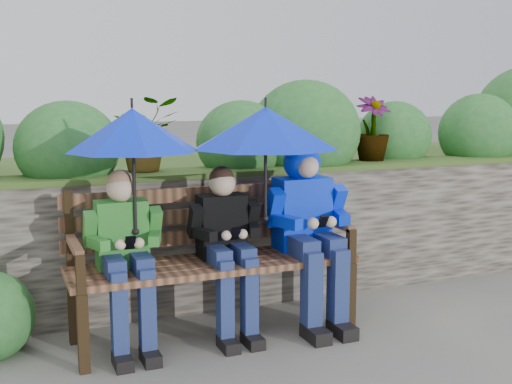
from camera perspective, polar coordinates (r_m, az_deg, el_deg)
name	(u,v)px	position (r m, az deg, el deg)	size (l,w,h in m)	color
ground	(262,335)	(4.38, 0.51, -12.57)	(60.00, 60.00, 0.00)	#5F5F5E
garden_backdrop	(190,202)	(5.65, -5.89, -0.89)	(8.02, 2.88, 1.90)	#35302A
park_bench	(211,250)	(4.27, -4.06, -5.20)	(1.88, 0.55, 0.99)	black
boy_left	(125,250)	(4.02, -11.56, -5.03)	(0.47, 0.54, 1.13)	#1E7623
boy_middle	(227,241)	(4.19, -2.62, -4.33)	(0.46, 0.54, 1.12)	black
boy_right	(308,218)	(4.40, 4.67, -2.36)	(0.56, 0.68, 1.25)	#002DE3
umbrella_left	(133,130)	(3.93, -10.91, 5.43)	(0.80, 0.80, 0.84)	#0424DE
umbrella_right	(266,128)	(4.18, 0.86, 5.73)	(0.98, 0.98, 0.82)	#0424DE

